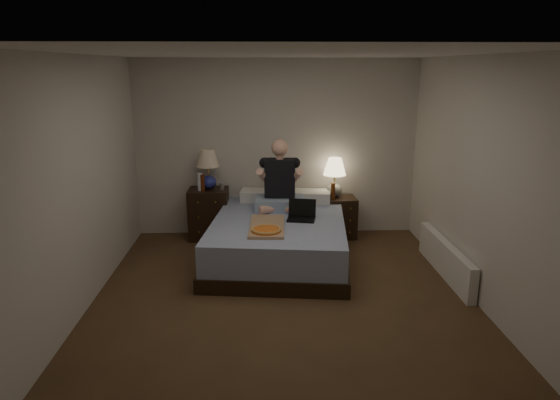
{
  "coord_description": "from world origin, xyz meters",
  "views": [
    {
      "loc": [
        -0.22,
        -4.8,
        2.38
      ],
      "look_at": [
        0.0,
        0.9,
        0.85
      ],
      "focal_mm": 32.0,
      "sensor_mm": 36.0,
      "label": 1
    }
  ],
  "objects_px": {
    "lamp_right": "(334,178)",
    "beer_bottle_left": "(203,183)",
    "soda_can": "(222,186)",
    "person": "(280,175)",
    "bed": "(279,239)",
    "water_bottle": "(200,182)",
    "radiator": "(445,259)",
    "lamp_left": "(208,169)",
    "beer_bottle_right": "(333,191)",
    "pizza_box": "(266,231)",
    "nightstand_left": "(209,213)",
    "nightstand_right": "(339,217)",
    "laptop": "(301,211)"
  },
  "relations": [
    {
      "from": "pizza_box",
      "to": "water_bottle",
      "type": "bearing_deg",
      "value": 125.97
    },
    {
      "from": "nightstand_left",
      "to": "lamp_left",
      "type": "bearing_deg",
      "value": 0.25
    },
    {
      "from": "nightstand_left",
      "to": "water_bottle",
      "type": "height_order",
      "value": "water_bottle"
    },
    {
      "from": "water_bottle",
      "to": "beer_bottle_left",
      "type": "relative_size",
      "value": 1.09
    },
    {
      "from": "nightstand_left",
      "to": "nightstand_right",
      "type": "bearing_deg",
      "value": -1.23
    },
    {
      "from": "water_bottle",
      "to": "beer_bottle_right",
      "type": "bearing_deg",
      "value": -1.42
    },
    {
      "from": "lamp_right",
      "to": "nightstand_left",
      "type": "bearing_deg",
      "value": 180.0
    },
    {
      "from": "nightstand_right",
      "to": "laptop",
      "type": "relative_size",
      "value": 1.71
    },
    {
      "from": "lamp_left",
      "to": "beer_bottle_right",
      "type": "distance_m",
      "value": 1.77
    },
    {
      "from": "water_bottle",
      "to": "person",
      "type": "distance_m",
      "value": 1.16
    },
    {
      "from": "water_bottle",
      "to": "laptop",
      "type": "height_order",
      "value": "water_bottle"
    },
    {
      "from": "radiator",
      "to": "nightstand_right",
      "type": "bearing_deg",
      "value": 125.99
    },
    {
      "from": "laptop",
      "to": "pizza_box",
      "type": "relative_size",
      "value": 0.45
    },
    {
      "from": "laptop",
      "to": "lamp_left",
      "type": "bearing_deg",
      "value": 152.81
    },
    {
      "from": "person",
      "to": "bed",
      "type": "bearing_deg",
      "value": -90.84
    },
    {
      "from": "nightstand_left",
      "to": "radiator",
      "type": "xyz_separation_m",
      "value": [
        2.9,
        -1.47,
        -0.16
      ]
    },
    {
      "from": "soda_can",
      "to": "person",
      "type": "distance_m",
      "value": 0.92
    },
    {
      "from": "beer_bottle_left",
      "to": "pizza_box",
      "type": "relative_size",
      "value": 0.3
    },
    {
      "from": "person",
      "to": "water_bottle",
      "type": "bearing_deg",
      "value": 163.86
    },
    {
      "from": "beer_bottle_left",
      "to": "lamp_left",
      "type": "bearing_deg",
      "value": 57.49
    },
    {
      "from": "lamp_left",
      "to": "soda_can",
      "type": "height_order",
      "value": "lamp_left"
    },
    {
      "from": "bed",
      "to": "nightstand_left",
      "type": "bearing_deg",
      "value": 143.47
    },
    {
      "from": "beer_bottle_left",
      "to": "beer_bottle_right",
      "type": "distance_m",
      "value": 1.82
    },
    {
      "from": "soda_can",
      "to": "radiator",
      "type": "height_order",
      "value": "soda_can"
    },
    {
      "from": "beer_bottle_right",
      "to": "laptop",
      "type": "distance_m",
      "value": 0.97
    },
    {
      "from": "lamp_left",
      "to": "beer_bottle_right",
      "type": "xyz_separation_m",
      "value": [
        1.74,
        -0.14,
        -0.3
      ]
    },
    {
      "from": "soda_can",
      "to": "bed",
      "type": "bearing_deg",
      "value": -47.5
    },
    {
      "from": "lamp_left",
      "to": "radiator",
      "type": "distance_m",
      "value": 3.34
    },
    {
      "from": "nightstand_right",
      "to": "lamp_right",
      "type": "bearing_deg",
      "value": 146.07
    },
    {
      "from": "beer_bottle_left",
      "to": "radiator",
      "type": "height_order",
      "value": "beer_bottle_left"
    },
    {
      "from": "lamp_left",
      "to": "laptop",
      "type": "relative_size",
      "value": 1.65
    },
    {
      "from": "water_bottle",
      "to": "radiator",
      "type": "height_order",
      "value": "water_bottle"
    },
    {
      "from": "nightstand_left",
      "to": "beer_bottle_right",
      "type": "height_order",
      "value": "beer_bottle_right"
    },
    {
      "from": "lamp_right",
      "to": "beer_bottle_right",
      "type": "relative_size",
      "value": 2.43
    },
    {
      "from": "bed",
      "to": "nightstand_left",
      "type": "relative_size",
      "value": 3.02
    },
    {
      "from": "lamp_left",
      "to": "water_bottle",
      "type": "xyz_separation_m",
      "value": [
        -0.11,
        -0.09,
        -0.16
      ]
    },
    {
      "from": "beer_bottle_right",
      "to": "laptop",
      "type": "xyz_separation_m",
      "value": [
        -0.51,
        -0.83,
        -0.04
      ]
    },
    {
      "from": "water_bottle",
      "to": "pizza_box",
      "type": "relative_size",
      "value": 0.33
    },
    {
      "from": "lamp_right",
      "to": "beer_bottle_left",
      "type": "bearing_deg",
      "value": -176.55
    },
    {
      "from": "beer_bottle_right",
      "to": "pizza_box",
      "type": "xyz_separation_m",
      "value": [
        -0.95,
        -1.34,
        -0.12
      ]
    },
    {
      "from": "lamp_left",
      "to": "beer_bottle_right",
      "type": "height_order",
      "value": "lamp_left"
    },
    {
      "from": "bed",
      "to": "nightstand_right",
      "type": "xyz_separation_m",
      "value": [
        0.9,
        0.85,
        0.02
      ]
    },
    {
      "from": "lamp_right",
      "to": "laptop",
      "type": "distance_m",
      "value": 1.13
    },
    {
      "from": "lamp_right",
      "to": "pizza_box",
      "type": "distance_m",
      "value": 1.8
    },
    {
      "from": "bed",
      "to": "person",
      "type": "distance_m",
      "value": 0.85
    },
    {
      "from": "soda_can",
      "to": "person",
      "type": "xyz_separation_m",
      "value": [
        0.79,
        -0.4,
        0.24
      ]
    },
    {
      "from": "lamp_left",
      "to": "water_bottle",
      "type": "relative_size",
      "value": 2.24
    },
    {
      "from": "radiator",
      "to": "lamp_left",
      "type": "bearing_deg",
      "value": 153.02
    },
    {
      "from": "bed",
      "to": "lamp_left",
      "type": "distance_m",
      "value": 1.5
    },
    {
      "from": "bed",
      "to": "lamp_left",
      "type": "height_order",
      "value": "lamp_left"
    }
  ]
}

